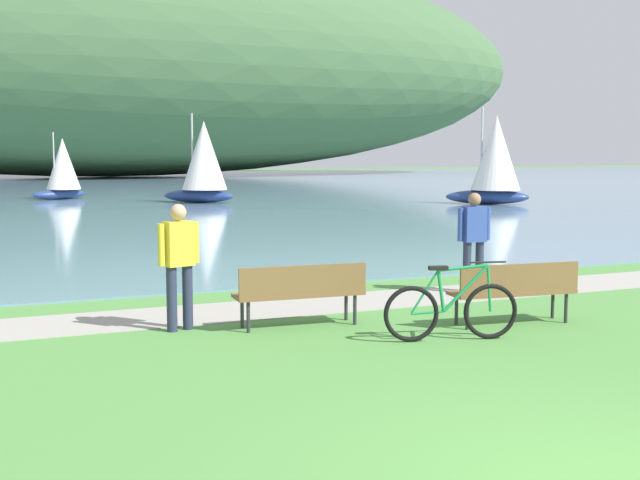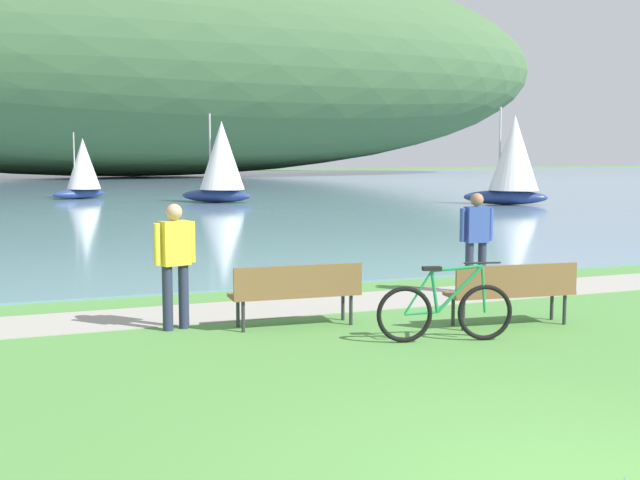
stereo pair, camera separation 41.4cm
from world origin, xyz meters
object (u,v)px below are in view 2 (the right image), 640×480
person_on_the_grass (175,258)px  sailboat_nearest_to_shore (83,168)px  park_bench_near_camera (512,289)px  sailboat_toward_hillside (513,159)px  bicycle_leaning_near_bench (445,310)px  person_at_shoreline (476,236)px  park_bench_further_along (296,290)px  sailboat_mid_bay (221,161)px

person_on_the_grass → sailboat_nearest_to_shore: sailboat_nearest_to_shore is taller
park_bench_near_camera → sailboat_toward_hillside: size_ratio=0.43×
bicycle_leaning_near_bench → person_on_the_grass: size_ratio=1.01×
person_at_shoreline → person_on_the_grass: bearing=-170.1°
park_bench_near_camera → park_bench_further_along: bearing=160.0°
park_bench_further_along → sailboat_mid_bay: size_ratio=0.45×
person_on_the_grass → sailboat_toward_hillside: bearing=46.3°
bicycle_leaning_near_bench → sailboat_toward_hillside: bearing=53.9°
park_bench_near_camera → sailboat_toward_hillside: 25.77m
bicycle_leaning_near_bench → sailboat_nearest_to_shore: sailboat_nearest_to_shore is taller
park_bench_near_camera → person_on_the_grass: (-4.37, 1.48, 0.46)m
sailboat_toward_hillside → sailboat_mid_bay: bearing=152.2°
bicycle_leaning_near_bench → sailboat_nearest_to_shore: size_ratio=0.53×
park_bench_further_along → person_on_the_grass: bearing=163.6°
sailboat_nearest_to_shore → bicycle_leaning_near_bench: bearing=-87.5°
person_at_shoreline → sailboat_toward_hillside: (13.61, 18.83, 1.08)m
sailboat_nearest_to_shore → sailboat_mid_bay: bearing=-43.9°
park_bench_further_along → park_bench_near_camera: bearing=-20.0°
park_bench_near_camera → sailboat_nearest_to_shore: sailboat_nearest_to_shore is taller
park_bench_further_along → sailboat_mid_bay: (5.70, 26.34, 1.44)m
park_bench_near_camera → park_bench_further_along: size_ratio=1.01×
bicycle_leaning_near_bench → person_at_shoreline: (2.23, 2.86, 0.58)m
person_at_shoreline → sailboat_toward_hillside: bearing=54.1°
person_on_the_grass → sailboat_nearest_to_shore: size_ratio=0.52×
person_on_the_grass → sailboat_toward_hillside: (18.89, 19.75, 1.08)m
sailboat_mid_bay → person_on_the_grass: bearing=-105.7°
bicycle_leaning_near_bench → sailboat_toward_hillside: size_ratio=0.40×
park_bench_further_along → sailboat_nearest_to_shore: (0.05, 31.79, 1.06)m
park_bench_further_along → person_on_the_grass: size_ratio=1.07×
person_at_shoreline → person_on_the_grass: (-5.28, -0.92, 0.00)m
person_at_shoreline → sailboat_nearest_to_shore: (-3.66, 30.40, 0.60)m
park_bench_near_camera → bicycle_leaning_near_bench: size_ratio=1.06×
park_bench_near_camera → park_bench_further_along: 2.98m
sailboat_nearest_to_shore → sailboat_mid_bay: 7.85m
person_on_the_grass → sailboat_toward_hillside: size_ratio=0.40×
park_bench_further_along → sailboat_nearest_to_shore: size_ratio=0.56×
sailboat_nearest_to_shore → sailboat_toward_hillside: size_ratio=0.76×
sailboat_mid_bay → park_bench_further_along: bearing=-102.2°
sailboat_mid_bay → sailboat_toward_hillside: (11.62, -6.13, 0.10)m
bicycle_leaning_near_bench → sailboat_mid_bay: sailboat_mid_bay is taller
person_at_shoreline → sailboat_toward_hillside: 23.26m
park_bench_near_camera → bicycle_leaning_near_bench: bicycle_leaning_near_bench is taller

